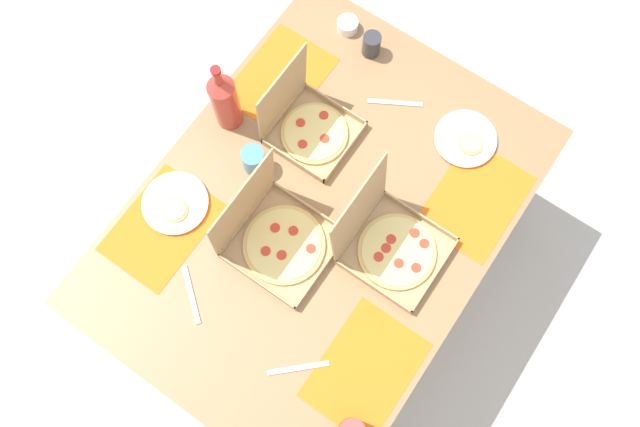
# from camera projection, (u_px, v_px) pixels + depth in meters

# --- Properties ---
(ground_plane) EXTENTS (6.00, 6.00, 0.00)m
(ground_plane) POSITION_uv_depth(u_px,v_px,m) (320.00, 264.00, 2.76)
(ground_plane) COLOR beige
(dining_table) EXTENTS (1.47, 1.09, 0.75)m
(dining_table) POSITION_uv_depth(u_px,v_px,m) (320.00, 222.00, 2.14)
(dining_table) COLOR #3F3328
(dining_table) RESTS_ON ground_plane
(placemat_near_left) EXTENTS (0.36, 0.26, 0.00)m
(placemat_near_left) POSITION_uv_depth(u_px,v_px,m) (365.00, 370.00, 1.89)
(placemat_near_left) COLOR orange
(placemat_near_left) RESTS_ON dining_table
(placemat_near_right) EXTENTS (0.36, 0.26, 0.00)m
(placemat_near_right) POSITION_uv_depth(u_px,v_px,m) (476.00, 200.00, 2.05)
(placemat_near_right) COLOR orange
(placemat_near_right) RESTS_ON dining_table
(placemat_far_left) EXTENTS (0.36, 0.26, 0.00)m
(placemat_far_left) POSITION_uv_depth(u_px,v_px,m) (162.00, 227.00, 2.03)
(placemat_far_left) COLOR orange
(placemat_far_left) RESTS_ON dining_table
(placemat_far_right) EXTENTS (0.36, 0.26, 0.00)m
(placemat_far_right) POSITION_uv_depth(u_px,v_px,m) (281.00, 78.00, 2.19)
(placemat_far_right) COLOR orange
(placemat_far_right) RESTS_ON dining_table
(pizza_box_corner_right) EXTENTS (0.26, 0.26, 0.29)m
(pizza_box_corner_right) POSITION_uv_depth(u_px,v_px,m) (308.00, 125.00, 2.09)
(pizza_box_corner_right) COLOR tan
(pizza_box_corner_right) RESTS_ON dining_table
(pizza_box_edge_far) EXTENTS (0.29, 0.31, 0.32)m
(pizza_box_edge_far) POSITION_uv_depth(u_px,v_px,m) (389.00, 242.00, 1.96)
(pizza_box_edge_far) COLOR tan
(pizza_box_edge_far) RESTS_ON dining_table
(pizza_box_corner_left) EXTENTS (0.30, 0.30, 0.34)m
(pizza_box_corner_left) POSITION_uv_depth(u_px,v_px,m) (275.00, 236.00, 1.97)
(pizza_box_corner_left) COLOR tan
(pizza_box_corner_left) RESTS_ON dining_table
(plate_far_right) EXTENTS (0.22, 0.22, 0.03)m
(plate_far_right) POSITION_uv_depth(u_px,v_px,m) (175.00, 204.00, 2.04)
(plate_far_right) COLOR white
(plate_far_right) RESTS_ON dining_table
(plate_middle) EXTENTS (0.21, 0.21, 0.03)m
(plate_middle) POSITION_uv_depth(u_px,v_px,m) (466.00, 139.00, 2.11)
(plate_middle) COLOR white
(plate_middle) RESTS_ON dining_table
(soda_bottle) EXTENTS (0.09, 0.09, 0.32)m
(soda_bottle) POSITION_uv_depth(u_px,v_px,m) (225.00, 100.00, 2.02)
(soda_bottle) COLOR #B2382D
(soda_bottle) RESTS_ON dining_table
(cup_spare) EXTENTS (0.08, 0.08, 0.10)m
(cup_spare) POSITION_uv_depth(u_px,v_px,m) (254.00, 160.00, 2.04)
(cup_spare) COLOR teal
(cup_spare) RESTS_ON dining_table
(cup_clear_left) EXTENTS (0.06, 0.06, 0.09)m
(cup_clear_left) POSITION_uv_depth(u_px,v_px,m) (371.00, 45.00, 2.18)
(cup_clear_left) COLOR #333338
(cup_clear_left) RESTS_ON dining_table
(condiment_bowl) EXTENTS (0.08, 0.08, 0.04)m
(condiment_bowl) POSITION_uv_depth(u_px,v_px,m) (348.00, 25.00, 2.23)
(condiment_bowl) COLOR white
(condiment_bowl) RESTS_ON dining_table
(fork_by_far_left) EXTENTS (0.14, 0.15, 0.00)m
(fork_by_far_left) POSITION_uv_depth(u_px,v_px,m) (298.00, 368.00, 1.89)
(fork_by_far_left) COLOR #B7B7BC
(fork_by_far_left) RESTS_ON dining_table
(fork_by_far_right) EXTENTS (0.13, 0.16, 0.00)m
(fork_by_far_right) POSITION_uv_depth(u_px,v_px,m) (191.00, 295.00, 1.96)
(fork_by_far_right) COLOR #B7B7BC
(fork_by_far_right) RESTS_ON dining_table
(fork_by_near_right) EXTENTS (0.11, 0.17, 0.00)m
(fork_by_near_right) POSITION_uv_depth(u_px,v_px,m) (395.00, 103.00, 2.16)
(fork_by_near_right) COLOR #B7B7BC
(fork_by_near_right) RESTS_ON dining_table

